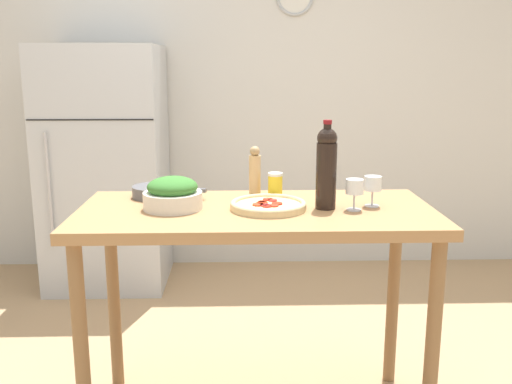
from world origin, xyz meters
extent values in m
cube|color=silver|center=(0.00, 2.04, 1.30)|extent=(6.40, 0.06, 2.60)
cube|color=#B7BCC1|center=(-0.98, 1.65, 0.82)|extent=(0.79, 0.68, 1.64)
cube|color=black|center=(-0.98, 1.31, 1.18)|extent=(0.78, 0.01, 0.01)
cylinder|color=#B2B2B7|center=(-1.26, 1.29, 0.74)|extent=(0.02, 0.02, 0.74)
cube|color=#A87A4C|center=(0.00, 0.00, 0.92)|extent=(1.44, 0.68, 0.04)
cylinder|color=olive|center=(-0.66, -0.28, 0.45)|extent=(0.06, 0.06, 0.90)
cylinder|color=olive|center=(0.66, -0.28, 0.45)|extent=(0.06, 0.06, 0.90)
cylinder|color=olive|center=(-0.66, 0.28, 0.45)|extent=(0.06, 0.06, 0.90)
cylinder|color=olive|center=(0.66, 0.28, 0.45)|extent=(0.06, 0.06, 0.90)
cylinder|color=black|center=(0.28, -0.01, 1.07)|extent=(0.08, 0.08, 0.27)
sphere|color=black|center=(0.28, -0.01, 1.23)|extent=(0.08, 0.08, 0.08)
cylinder|color=black|center=(0.28, -0.01, 1.25)|extent=(0.03, 0.03, 0.06)
cylinder|color=maroon|center=(0.28, -0.01, 1.29)|extent=(0.03, 0.03, 0.02)
cylinder|color=silver|center=(0.39, -0.04, 0.94)|extent=(0.06, 0.06, 0.00)
cylinder|color=silver|center=(0.39, -0.04, 0.98)|extent=(0.01, 0.01, 0.06)
cylinder|color=white|center=(0.39, -0.04, 1.04)|extent=(0.07, 0.07, 0.06)
cylinder|color=maroon|center=(0.39, -0.04, 1.02)|extent=(0.06, 0.06, 0.02)
cylinder|color=silver|center=(0.48, 0.02, 0.94)|extent=(0.06, 0.06, 0.00)
cylinder|color=silver|center=(0.48, 0.02, 0.98)|extent=(0.01, 0.01, 0.06)
cylinder|color=white|center=(0.48, 0.02, 1.04)|extent=(0.07, 0.07, 0.06)
cylinder|color=maroon|center=(0.48, 0.02, 1.02)|extent=(0.06, 0.06, 0.02)
cylinder|color=tan|center=(0.00, 0.20, 1.03)|extent=(0.05, 0.05, 0.18)
sphere|color=tan|center=(0.00, 0.20, 1.14)|extent=(0.04, 0.04, 0.04)
cylinder|color=silver|center=(-0.34, 0.00, 0.98)|extent=(0.24, 0.24, 0.07)
ellipsoid|color=#38752D|center=(-0.34, 0.00, 1.03)|extent=(0.20, 0.20, 0.08)
cylinder|color=#DBC189|center=(0.05, -0.02, 0.95)|extent=(0.31, 0.31, 0.02)
torus|color=#DBC189|center=(0.05, -0.02, 0.96)|extent=(0.31, 0.31, 0.02)
cylinder|color=red|center=(0.07, -0.05, 0.96)|extent=(0.04, 0.04, 0.01)
cylinder|color=red|center=(0.03, -0.04, 0.96)|extent=(0.04, 0.04, 0.01)
cylinder|color=red|center=(0.07, 0.04, 0.96)|extent=(0.04, 0.04, 0.01)
cylinder|color=red|center=(0.01, -0.03, 0.96)|extent=(0.04, 0.04, 0.01)
cylinder|color=red|center=(0.05, 0.06, 0.96)|extent=(0.04, 0.04, 0.01)
cylinder|color=red|center=(0.03, 0.01, 0.96)|extent=(0.04, 0.04, 0.01)
cylinder|color=red|center=(0.08, -0.02, 0.96)|extent=(0.04, 0.04, 0.01)
cylinder|color=red|center=(0.02, -0.01, 0.96)|extent=(0.05, 0.05, 0.01)
cylinder|color=red|center=(0.04, -0.06, 0.96)|extent=(0.04, 0.04, 0.01)
cylinder|color=yellow|center=(0.09, 0.18, 0.99)|extent=(0.06, 0.06, 0.10)
cylinder|color=white|center=(0.09, 0.18, 1.05)|extent=(0.06, 0.06, 0.01)
cylinder|color=#56565B|center=(-0.43, 0.22, 0.97)|extent=(0.21, 0.21, 0.05)
cylinder|color=#2F2F32|center=(-0.43, 0.22, 0.97)|extent=(0.17, 0.17, 0.04)
cube|color=#56565B|center=(-0.27, 0.17, 0.98)|extent=(0.13, 0.06, 0.02)
camera|label=1|loc=(-0.07, -2.23, 1.50)|focal=40.00mm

